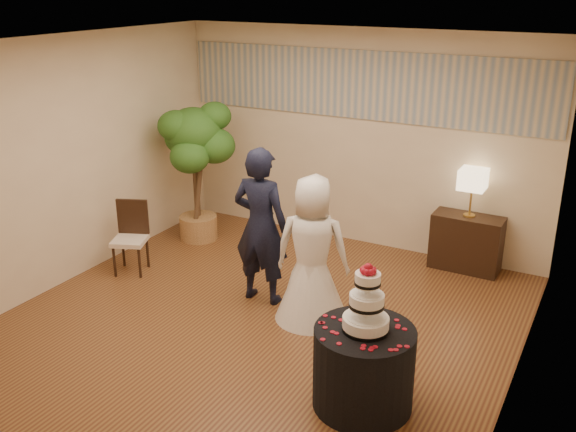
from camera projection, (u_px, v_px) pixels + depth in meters
The scene contains 15 objects.
floor at pixel (261, 320), 6.69m from camera, with size 5.00×5.00×0.00m, color brown.
ceiling at pixel (257, 44), 5.71m from camera, with size 5.00×5.00×0.00m, color white.
wall_back at pixel (359, 139), 8.26m from camera, with size 5.00×0.06×2.80m, color beige.
wall_front at pixel (61, 300), 4.14m from camera, with size 5.00×0.06×2.80m, color beige.
wall_left at pixel (71, 160), 7.32m from camera, with size 0.06×5.00×2.80m, color beige.
wall_right at pixel (530, 240), 5.09m from camera, with size 0.06×5.00×2.80m, color beige.
mural_border at pixel (360, 85), 8.00m from camera, with size 4.90×0.02×0.85m, color #A4A499.
groom at pixel (261, 226), 6.84m from camera, with size 0.63×0.42×1.74m, color black.
bride at pixel (312, 250), 6.48m from camera, with size 0.76×0.76×1.55m, color white.
cake_table at pixel (363, 368), 5.26m from camera, with size 0.83×0.83×0.71m, color black.
wedding_cake at pixel (367, 297), 5.03m from camera, with size 0.38×0.38×0.59m, color white, non-canonical shape.
console at pixel (466, 243), 7.76m from camera, with size 0.83×0.37×0.69m, color black.
table_lamp at pixel (471, 193), 7.54m from camera, with size 0.30×0.30×0.58m, color beige, non-canonical shape.
ficus_tree at pixel (196, 172), 8.46m from camera, with size 0.91×0.91×1.90m, color #2E601E, non-canonical shape.
side_chair at pixel (130, 239), 7.65m from camera, with size 0.40×0.42×0.87m, color black, non-canonical shape.
Camera 1 is at (3.05, -5.05, 3.36)m, focal length 40.00 mm.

